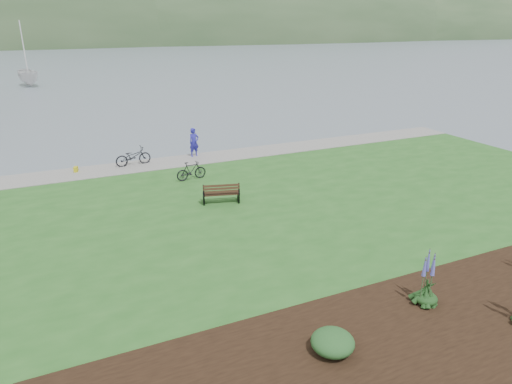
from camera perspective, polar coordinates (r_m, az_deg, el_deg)
ground at (r=19.66m, az=-0.19°, el=-2.02°), size 600.00×600.00×0.00m
lawn at (r=17.93m, az=2.46°, el=-3.65°), size 34.00×20.00×0.40m
shoreline_path at (r=25.62m, az=-6.61°, el=4.22°), size 34.00×2.20×0.03m
garden_bed at (r=14.36m, az=28.69°, el=-11.95°), size 24.00×4.40×0.04m
far_hillside at (r=188.71m, az=-17.01°, el=17.31°), size 580.00×80.00×38.00m
park_bench at (r=18.99m, az=-4.38°, el=-0.11°), size 1.61×0.98×0.93m
person at (r=25.84m, az=-7.77°, el=6.47°), size 0.79×0.63×1.91m
bicycle_a at (r=24.94m, az=-15.12°, el=4.32°), size 0.86×1.93×0.98m
bicycle_b at (r=22.06m, az=-8.10°, el=2.65°), size 0.59×1.53×0.90m
sailboat at (r=65.29m, az=-26.39°, el=11.76°), size 10.95×11.08×24.82m
pannier at (r=24.76m, az=-21.59°, el=2.63°), size 0.25×0.31×0.29m
echium_4 at (r=13.04m, az=20.75°, el=-10.27°), size 0.62×0.62×1.78m
shrub_0 at (r=11.04m, az=9.56°, el=-18.03°), size 1.01×1.01×0.50m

